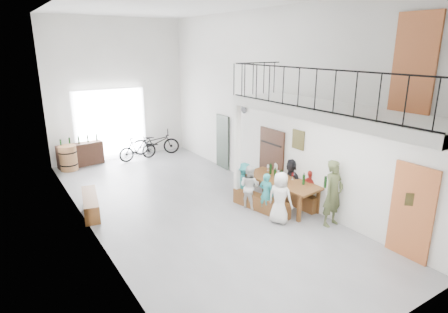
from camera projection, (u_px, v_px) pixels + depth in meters
floor at (191, 206)px, 10.74m from camera, size 12.00×12.00×0.00m
room_walls at (187, 81)px, 9.73m from camera, size 12.00×12.00×12.00m
gateway_portal at (111, 125)px, 14.92m from camera, size 2.80×0.08×2.80m
right_wall_decor at (309, 149)px, 10.15m from camera, size 0.07×8.28×5.07m
balcony at (330, 114)px, 8.41m from camera, size 1.52×5.62×4.00m
tasting_table at (281, 182)px, 10.61m from camera, size 1.25×2.46×0.79m
bench_inner at (261, 203)px, 10.43m from camera, size 0.66×1.88×0.43m
bench_wall at (289, 195)px, 10.95m from camera, size 0.37×1.97×0.45m
tableware at (282, 174)px, 10.63m from camera, size 0.46×1.51×0.35m
side_bench at (91, 204)px, 10.29m from camera, size 0.70×1.77×0.49m
oak_barrel at (68, 158)px, 13.74m from camera, size 0.64×0.64×0.93m
serving_counter at (81, 155)px, 14.27m from camera, size 1.71×0.67×0.88m
counter_bottles at (79, 140)px, 14.10m from camera, size 1.41×0.27×0.28m
guest_left_a at (280, 198)px, 9.58m from camera, size 0.66×0.79×1.37m
guest_left_b at (266, 194)px, 10.13m from camera, size 0.42×0.50×1.17m
guest_left_c at (249, 186)px, 10.55m from camera, size 0.61×0.71×1.24m
guest_left_d at (244, 182)px, 10.93m from camera, size 0.67×0.87×1.19m
guest_right_a at (309, 189)px, 10.49m from camera, size 0.34×0.68×1.12m
guest_right_b at (291, 179)px, 11.03m from camera, size 0.74×1.25×1.29m
guest_right_c at (277, 178)px, 11.58m from camera, size 0.43×0.55×1.01m
host_standing at (333, 193)px, 9.41m from camera, size 0.66×0.46×1.72m
potted_plant at (250, 180)px, 12.31m from camera, size 0.42×0.39×0.38m
bicycle_near at (156, 142)px, 15.79m from camera, size 2.06×1.39×1.03m
bicycle_far at (138, 149)px, 14.96m from camera, size 1.60×0.55×0.95m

